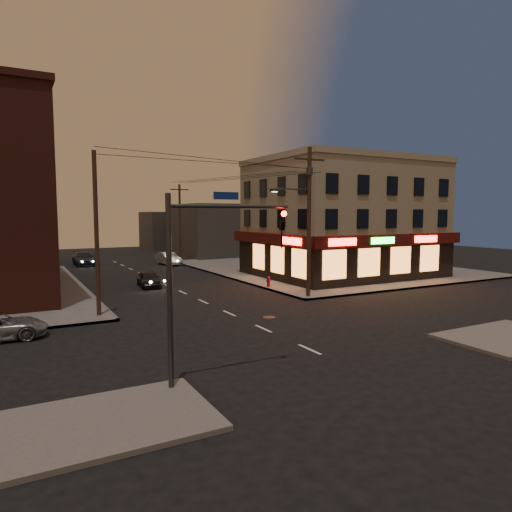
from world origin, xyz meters
TOP-DOWN VIEW (x-y plane):
  - ground at (0.00, 0.00)m, footprint 120.00×120.00m
  - sidewalk_ne at (18.00, 19.00)m, footprint 24.00×28.00m
  - pizza_building at (15.93, 13.43)m, footprint 15.85×12.85m
  - bg_building_ne_a at (14.00, 38.00)m, footprint 10.00×12.00m
  - bg_building_ne_b at (12.00, 52.00)m, footprint 8.00×8.00m
  - utility_pole_main at (6.68, 5.80)m, footprint 4.20×0.44m
  - utility_pole_far at (6.80, 32.00)m, footprint 0.26×0.26m
  - utility_pole_west at (-6.80, 6.50)m, footprint 0.24×0.24m
  - traffic_signal at (-5.57, -5.60)m, footprint 4.49×0.32m
  - sedan_near at (-1.47, 15.74)m, footprint 1.87×3.88m
  - sedan_mid at (4.61, 29.81)m, footprint 1.97×4.44m
  - sedan_far at (-3.74, 34.07)m, footprint 2.14×5.16m
  - fire_hydrant at (6.40, 10.51)m, footprint 0.37×0.37m

SIDE VIEW (x-z plane):
  - ground at x=0.00m, z-range 0.00..0.00m
  - sidewalk_ne at x=18.00m, z-range 0.00..0.15m
  - fire_hydrant at x=6.40m, z-range 0.19..1.01m
  - sedan_near at x=-1.47m, z-range 0.00..1.28m
  - sedan_mid at x=4.61m, z-range 0.00..1.42m
  - sedan_far at x=-3.74m, z-range 0.00..1.49m
  - bg_building_ne_b at x=12.00m, z-range 0.00..6.00m
  - bg_building_ne_a at x=14.00m, z-range 0.00..7.00m
  - traffic_signal at x=-5.57m, z-range 0.92..7.39m
  - utility_pole_far at x=6.80m, z-range 0.15..9.15m
  - utility_pole_west at x=-6.80m, z-range 0.15..9.15m
  - pizza_building at x=15.93m, z-range 0.10..10.60m
  - utility_pole_main at x=6.68m, z-range 0.76..10.76m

